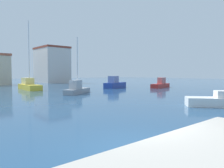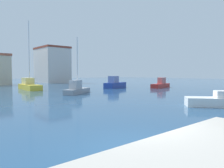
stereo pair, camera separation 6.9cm
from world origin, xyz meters
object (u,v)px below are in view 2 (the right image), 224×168
object	(u,v)px
motorboat_blue_far_left	(115,84)
sailboat_grey_inner_mooring	(77,89)
motorboat_red_far_right	(161,84)
sailboat_yellow_mid_harbor	(29,85)
motorboat_white_distant_north	(219,101)

from	to	relation	value
motorboat_blue_far_left	sailboat_grey_inner_mooring	bearing A→B (deg)	-155.44
motorboat_blue_far_left	motorboat_red_far_right	xyz separation A→B (m)	(6.42, -4.84, -0.12)
sailboat_yellow_mid_harbor	motorboat_white_distant_north	xyz separation A→B (m)	(4.59, -26.69, -0.27)
motorboat_blue_far_left	motorboat_red_far_right	world-z (taller)	motorboat_blue_far_left
motorboat_white_distant_north	motorboat_red_far_right	size ratio (longest dim) A/B	0.85
sailboat_grey_inner_mooring	motorboat_blue_far_left	bearing A→B (deg)	24.56
sailboat_grey_inner_mooring	motorboat_blue_far_left	xyz separation A→B (m)	(10.51, 4.80, 0.08)
sailboat_grey_inner_mooring	motorboat_white_distant_north	distance (m)	16.11
motorboat_blue_far_left	motorboat_red_far_right	bearing A→B (deg)	-36.99
sailboat_yellow_mid_harbor	motorboat_blue_far_left	size ratio (longest dim) A/B	1.92
sailboat_yellow_mid_harbor	motorboat_blue_far_left	world-z (taller)	sailboat_yellow_mid_harbor
sailboat_yellow_mid_harbor	motorboat_red_far_right	xyz separation A→B (m)	(18.91, -10.82, -0.12)
motorboat_blue_far_left	motorboat_white_distant_north	distance (m)	22.16
motorboat_blue_far_left	motorboat_red_far_right	size ratio (longest dim) A/B	1.02
motorboat_white_distant_north	motorboat_red_far_right	distance (m)	21.37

